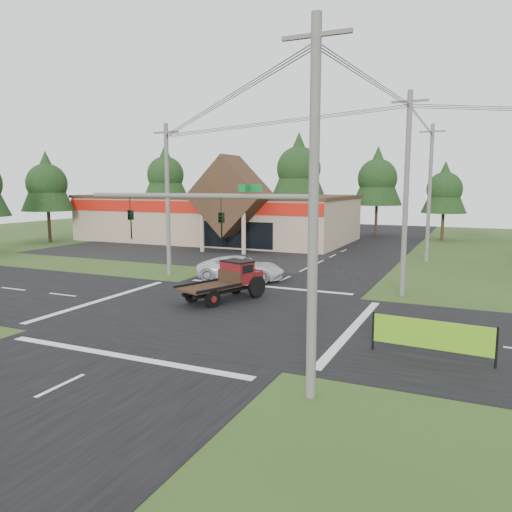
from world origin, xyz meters
The scene contains 19 objects.
ground centered at (0.00, 0.00, 0.00)m, with size 120.00×120.00×0.00m, color #2D4117.
road_ns centered at (0.00, 0.00, 0.01)m, with size 12.00×120.00×0.02m, color black.
road_ew centered at (0.00, 0.00, 0.01)m, with size 120.00×12.00×0.02m, color black.
parking_apron centered at (-14.00, 19.00, 0.01)m, with size 28.00×14.00×0.02m, color black.
cvs_building centered at (-15.70, 29.57, 2.78)m, with size 30.40×18.20×9.19m.
traffic_signal_mast centered at (5.82, -7.50, 4.43)m, with size 8.12×0.24×7.00m.
utility_pole_nr centered at (7.50, -7.50, 5.64)m, with size 2.00×0.30×11.00m.
utility_pole_nw centered at (-8.00, 8.00, 5.39)m, with size 2.00×0.30×10.50m.
utility_pole_ne centered at (8.00, 8.00, 5.89)m, with size 2.00×0.30×11.50m.
utility_pole_n centered at (8.00, 22.00, 5.74)m, with size 2.00×0.30×11.20m.
tree_row_a centered at (-30.00, 40.00, 8.05)m, with size 6.72×6.72×12.12m.
tree_row_b centered at (-20.00, 42.00, 6.70)m, with size 5.60×5.60×10.10m.
tree_row_c centered at (-10.00, 41.00, 8.72)m, with size 7.28×7.28×13.13m.
tree_row_d centered at (0.00, 42.00, 7.38)m, with size 6.16×6.16×11.11m.
tree_row_e centered at (8.00, 40.00, 6.03)m, with size 5.04×5.04×9.09m.
tree_side_w centered at (-32.00, 20.00, 6.70)m, with size 5.60×5.60×10.10m.
antique_flatbed_truck centered at (-0.83, 2.64, 1.09)m, with size 1.98×5.19×2.17m, color #5B0D12, non-canonical shape.
roadside_banner centered at (10.51, -2.52, 0.75)m, with size 4.42×0.13×1.51m, color #61A816, non-canonical shape.
white_pickup centered at (-2.57, 8.48, 0.80)m, with size 2.66×5.78×1.61m, color silver.
Camera 1 is at (11.86, -21.23, 6.34)m, focal length 35.00 mm.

